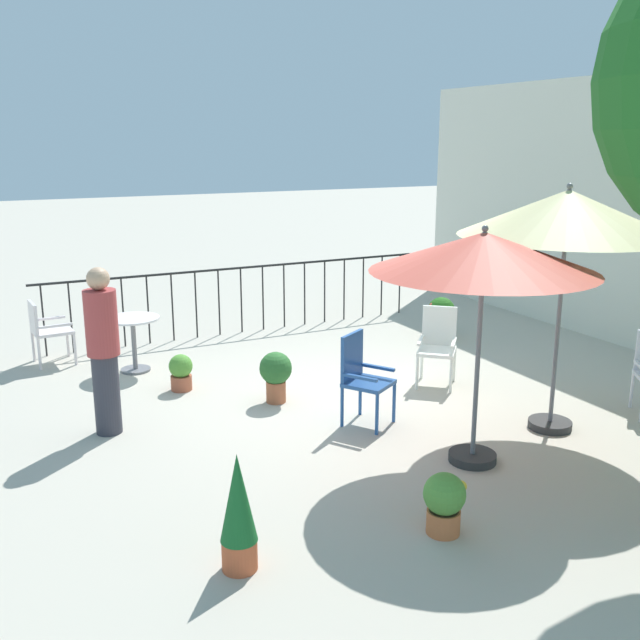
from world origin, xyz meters
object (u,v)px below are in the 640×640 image
potted_plant_0 (276,373)px  standing_person (103,349)px  patio_umbrella_1 (567,215)px  potted_plant_4 (441,314)px  potted_plant_3 (181,372)px  patio_chair_0 (361,374)px  potted_plant_1 (238,512)px  potted_plant_2 (444,501)px  cafe_table_0 (133,334)px  patio_chair_3 (46,327)px  patio_chair_1 (438,342)px  patio_umbrella_0 (484,255)px

potted_plant_0 → standing_person: 1.94m
patio_umbrella_1 → potted_plant_4: (-3.36, 1.02, -1.83)m
patio_umbrella_1 → potted_plant_3: (-2.82, -3.09, -1.97)m
patio_chair_0 → potted_plant_1: 2.84m
potted_plant_1 → potted_plant_2: size_ratio=1.79×
cafe_table_0 → standing_person: standing_person is taller
patio_chair_3 → potted_plant_4: patio_chair_3 is taller
potted_plant_1 → patio_chair_3: bearing=-173.3°
patio_umbrella_1 → patio_chair_3: 6.57m
patio_chair_0 → potted_plant_2: size_ratio=1.98×
cafe_table_0 → potted_plant_2: (4.97, 1.23, -0.23)m
potted_plant_4 → potted_plant_0: bearing=-66.6°
patio_chair_1 → patio_chair_0: bearing=-64.4°
potted_plant_2 → standing_person: size_ratio=0.28×
patio_chair_3 → potted_plant_1: (5.54, 0.65, -0.06)m
potted_plant_3 → standing_person: standing_person is taller
cafe_table_0 → patio_chair_0: (2.79, 1.74, 0.05)m
potted_plant_0 → patio_umbrella_0: bearing=24.7°
patio_umbrella_1 → potted_plant_2: (1.19, -2.19, -1.93)m
cafe_table_0 → potted_plant_4: 4.46m
potted_plant_2 → potted_plant_3: bearing=-167.4°
potted_plant_3 → patio_chair_0: bearing=37.7°
patio_chair_1 → potted_plant_0: (-0.27, -2.01, -0.17)m
patio_umbrella_0 → patio_chair_3: (-4.87, -3.17, -1.43)m
patio_umbrella_0 → patio_umbrella_1: bearing=103.1°
potted_plant_1 → patio_umbrella_1: bearing=104.3°
potted_plant_0 → potted_plant_1: bearing=-27.3°
potted_plant_0 → potted_plant_2: (3.14, 0.05, -0.08)m
patio_chair_1 → patio_umbrella_1: bearing=7.9°
potted_plant_1 → potted_plant_2: (0.23, 1.55, -0.17)m
cafe_table_0 → potted_plant_4: cafe_table_0 is taller
cafe_table_0 → patio_chair_1: (2.10, 3.19, 0.03)m
potted_plant_0 → standing_person: bearing=-88.4°
patio_chair_1 → patio_chair_3: patio_chair_1 is taller
potted_plant_4 → patio_umbrella_1: bearing=-16.8°
potted_plant_1 → potted_plant_2: 1.57m
patio_chair_0 → potted_plant_3: 2.33m
cafe_table_0 → patio_chair_3: 1.26m
potted_plant_0 → potted_plant_3: (-0.87, -0.85, -0.12)m
patio_umbrella_1 → potted_plant_1: bearing=-75.7°
cafe_table_0 → patio_chair_1: bearing=56.6°
patio_chair_0 → patio_chair_3: patio_chair_0 is taller
patio_umbrella_1 → patio_chair_0: (-0.99, -1.68, -1.65)m
patio_chair_3 → standing_person: size_ratio=0.50×
cafe_table_0 → potted_plant_2: 5.13m
cafe_table_0 → patio_chair_0: bearing=31.9°
cafe_table_0 → potted_plant_0: 2.19m
potted_plant_1 → patio_umbrella_0: bearing=104.9°
patio_chair_1 → potted_plant_0: 2.03m
patio_chair_1 → patio_chair_3: (-2.90, -4.15, -0.02)m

